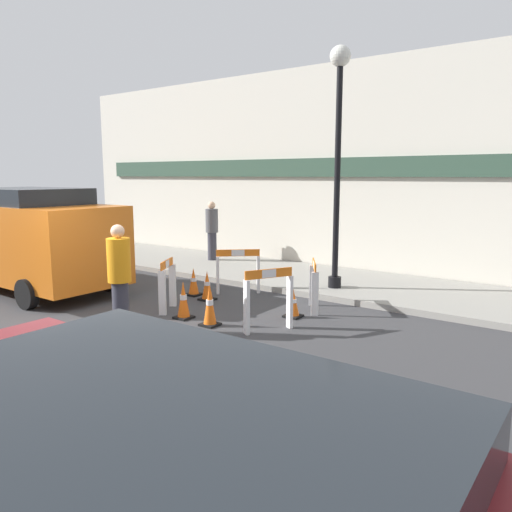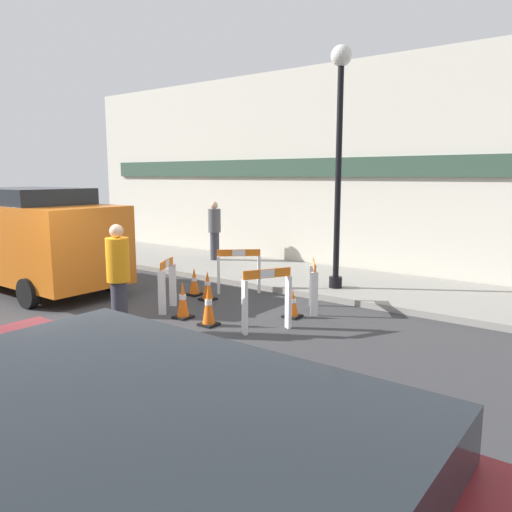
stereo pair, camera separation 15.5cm
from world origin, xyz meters
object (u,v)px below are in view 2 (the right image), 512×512
object	(u,v)px
streetlamp_post	(339,135)
person_worker	(118,275)
person_pedestrian	(215,229)
work_van	(31,235)

from	to	relation	value
streetlamp_post	person_worker	bearing A→B (deg)	-108.49
streetlamp_post	person_pedestrian	world-z (taller)	streetlamp_post
person_pedestrian	work_van	size ratio (longest dim) A/B	0.35
person_worker	work_van	size ratio (longest dim) A/B	0.37
person_worker	person_pedestrian	xyz separation A→B (m)	(-3.06, 5.80, 0.08)
person_worker	person_pedestrian	distance (m)	6.56
work_van	streetlamp_post	bearing A→B (deg)	33.56
streetlamp_post	work_van	size ratio (longest dim) A/B	1.05
streetlamp_post	work_van	xyz separation A→B (m)	(-5.73, -3.80, -2.16)
streetlamp_post	person_pedestrian	bearing A→B (deg)	165.82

